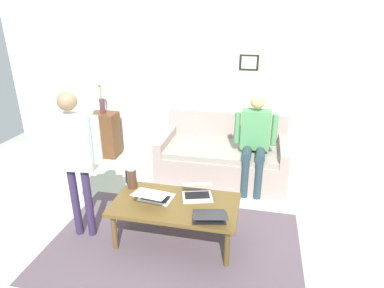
% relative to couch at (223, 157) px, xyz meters
% --- Properties ---
extents(ground_plane, '(7.68, 7.68, 0.00)m').
position_rel_couch_xyz_m(ground_plane, '(0.27, 1.50, -0.30)').
color(ground_plane, '#A7B0A0').
extents(area_rug, '(2.56, 1.66, 0.01)m').
position_rel_couch_xyz_m(area_rug, '(0.29, 1.64, -0.30)').
color(area_rug, '#564851').
rests_on(area_rug, ground_plane).
extents(back_wall, '(7.04, 0.11, 2.70)m').
position_rel_couch_xyz_m(back_wall, '(0.27, -0.70, 1.05)').
color(back_wall, silver).
rests_on(back_wall, ground_plane).
extents(couch, '(1.77, 0.95, 0.88)m').
position_rel_couch_xyz_m(couch, '(0.00, 0.00, 0.00)').
color(couch, '#A68F89').
rests_on(couch, ground_plane).
extents(coffee_table, '(1.27, 0.68, 0.45)m').
position_rel_couch_xyz_m(coffee_table, '(0.29, 1.54, 0.10)').
color(coffee_table, brown).
rests_on(coffee_table, ground_plane).
extents(laptop_left, '(0.38, 0.40, 0.14)m').
position_rel_couch_xyz_m(laptop_left, '(0.51, 1.53, 0.20)').
color(laptop_left, silver).
rests_on(laptop_left, coffee_table).
extents(laptop_center, '(0.38, 0.38, 0.16)m').
position_rel_couch_xyz_m(laptop_center, '(0.10, 1.36, 0.19)').
color(laptop_center, silver).
rests_on(laptop_center, coffee_table).
extents(laptop_right, '(0.38, 0.43, 0.15)m').
position_rel_couch_xyz_m(laptop_right, '(-0.10, 1.76, 0.20)').
color(laptop_right, '#28282D').
rests_on(laptop_right, coffee_table).
extents(french_press, '(0.12, 0.10, 0.27)m').
position_rel_couch_xyz_m(french_press, '(0.83, 1.33, 0.27)').
color(french_press, '#4C3323').
rests_on(french_press, coffee_table).
extents(side_shelf, '(0.42, 0.32, 0.73)m').
position_rel_couch_xyz_m(side_shelf, '(1.99, -0.34, 0.06)').
color(side_shelf, brown).
rests_on(side_shelf, ground_plane).
extents(flower_vase, '(0.09, 0.09, 0.46)m').
position_rel_couch_xyz_m(flower_vase, '(1.99, -0.34, 0.59)').
color(flower_vase, '#552F36').
rests_on(flower_vase, side_shelf).
extents(person_standing, '(0.56, 0.22, 1.57)m').
position_rel_couch_xyz_m(person_standing, '(1.27, 1.65, 0.70)').
color(person_standing, '#342649').
rests_on(person_standing, ground_plane).
extents(person_seated, '(0.55, 0.51, 1.28)m').
position_rel_couch_xyz_m(person_seated, '(-0.43, 0.23, 0.42)').
color(person_seated, '#283D46').
rests_on(person_seated, ground_plane).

